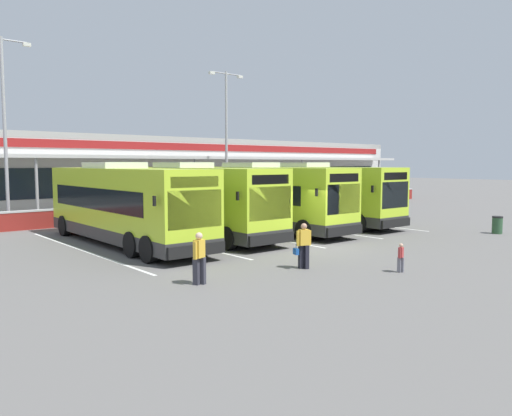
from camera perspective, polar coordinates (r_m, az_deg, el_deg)
The scene contains 18 objects.
ground_plane at distance 22.63m, azimuth 7.01°, elevation -4.40°, with size 200.00×200.00×0.00m, color #605E5B.
terminal_building at distance 45.13m, azimuth -18.95°, elevation 3.93°, with size 70.00×13.00×6.00m.
red_barrier_wall at distance 34.02m, azimuth -11.20°, elevation -0.33°, with size 60.00×0.40×1.10m.
coach_bus_leftmost at distance 23.69m, azimuth -14.81°, elevation 0.25°, with size 2.99×12.18×3.78m.
coach_bus_left_centre at distance 25.86m, azimuth -7.17°, elevation 0.77°, with size 2.99×12.18×3.78m.
coach_bus_centre at distance 28.20m, azimuth 0.61°, elevation 1.17°, with size 2.99×12.18×3.78m.
coach_bus_right_centre at distance 31.43m, azimuth 6.52°, elevation 1.54°, with size 2.99×12.18×3.78m.
bay_stripe_far_west at distance 22.90m, azimuth -19.27°, elevation -4.53°, with size 0.14×13.00×0.01m, color silver.
bay_stripe_west at distance 24.69m, azimuth -10.12°, elevation -3.64°, with size 0.14×13.00×0.01m, color silver.
bay_stripe_mid_west at distance 27.01m, azimuth -2.38°, elevation -2.81°, with size 0.14×13.00×0.01m, color silver.
bay_stripe_centre at distance 29.75m, azimuth 4.03°, elevation -2.09°, with size 0.14×13.00×0.01m, color silver.
bay_stripe_mid_east at distance 32.80m, azimuth 9.29°, elevation -1.47°, with size 0.14×13.00×0.01m, color silver.
pedestrian_with_handbag at distance 17.78m, azimuth 5.40°, elevation -4.18°, with size 0.64×0.46×1.62m.
pedestrian_child at distance 17.85m, azimuth 16.18°, elevation -5.36°, with size 0.33×0.19×1.00m.
pedestrian_near_bin at distance 15.50m, azimuth -6.49°, elevation -5.52°, with size 0.53×0.33×1.62m.
lamp_post_west at distance 33.05m, azimuth -26.76°, elevation 9.02°, with size 3.24×0.28×11.00m.
lamp_post_centre at distance 40.74m, azimuth -3.40°, elevation 8.71°, with size 3.24×0.28×11.00m.
litter_bin at distance 29.48m, azimuth 25.79°, elevation -1.74°, with size 0.54×0.54×0.93m.
Camera 1 is at (-16.40, -15.13, 3.72)m, focal length 35.10 mm.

